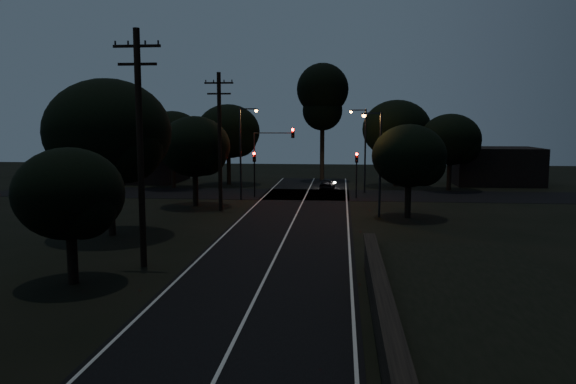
{
  "coord_description": "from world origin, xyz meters",
  "views": [
    {
      "loc": [
        3.28,
        -10.15,
        6.81
      ],
      "look_at": [
        0.0,
        24.0,
        2.5
      ],
      "focal_mm": 35.0,
      "sensor_mm": 36.0,
      "label": 1
    }
  ],
  "objects_px": {
    "utility_pole_mid": "(140,145)",
    "streetlight_b": "(363,145)",
    "utility_pole_far": "(220,139)",
    "streetlight_c": "(378,157)",
    "signal_left": "(254,166)",
    "signal_mast": "(273,149)",
    "streetlight_a": "(243,147)",
    "signal_right": "(357,167)",
    "tall_pine": "(323,96)",
    "car": "(327,184)"
  },
  "relations": [
    {
      "from": "utility_pole_far",
      "to": "signal_right",
      "type": "distance_m",
      "value": 13.53
    },
    {
      "from": "utility_pole_mid",
      "to": "streetlight_b",
      "type": "xyz_separation_m",
      "value": [
        11.31,
        29.0,
        -1.1
      ]
    },
    {
      "from": "car",
      "to": "streetlight_c",
      "type": "bearing_deg",
      "value": 109.18
    },
    {
      "from": "utility_pole_far",
      "to": "tall_pine",
      "type": "distance_m",
      "value": 24.41
    },
    {
      "from": "signal_mast",
      "to": "utility_pole_far",
      "type": "bearing_deg",
      "value": -111.11
    },
    {
      "from": "signal_left",
      "to": "car",
      "type": "height_order",
      "value": "signal_left"
    },
    {
      "from": "signal_right",
      "to": "tall_pine",
      "type": "bearing_deg",
      "value": 103.49
    },
    {
      "from": "signal_left",
      "to": "streetlight_a",
      "type": "distance_m",
      "value": 2.77
    },
    {
      "from": "signal_mast",
      "to": "streetlight_c",
      "type": "bearing_deg",
      "value": -48.81
    },
    {
      "from": "signal_right",
      "to": "streetlight_c",
      "type": "distance_m",
      "value": 10.18
    },
    {
      "from": "streetlight_b",
      "to": "streetlight_a",
      "type": "bearing_deg",
      "value": -150.52
    },
    {
      "from": "streetlight_b",
      "to": "streetlight_c",
      "type": "relative_size",
      "value": 1.07
    },
    {
      "from": "utility_pole_mid",
      "to": "signal_mast",
      "type": "bearing_deg",
      "value": 82.96
    },
    {
      "from": "signal_left",
      "to": "signal_mast",
      "type": "distance_m",
      "value": 2.26
    },
    {
      "from": "tall_pine",
      "to": "utility_pole_far",
      "type": "bearing_deg",
      "value": -106.93
    },
    {
      "from": "utility_pole_far",
      "to": "signal_mast",
      "type": "xyz_separation_m",
      "value": [
        3.09,
        7.99,
        -1.15
      ]
    },
    {
      "from": "utility_pole_mid",
      "to": "signal_right",
      "type": "distance_m",
      "value": 27.3
    },
    {
      "from": "tall_pine",
      "to": "streetlight_c",
      "type": "height_order",
      "value": "tall_pine"
    },
    {
      "from": "signal_mast",
      "to": "streetlight_c",
      "type": "xyz_separation_m",
      "value": [
        8.74,
        -9.99,
        0.01
      ]
    },
    {
      "from": "utility_pole_mid",
      "to": "streetlight_b",
      "type": "bearing_deg",
      "value": 68.7
    },
    {
      "from": "tall_pine",
      "to": "signal_left",
      "type": "distance_m",
      "value": 17.43
    },
    {
      "from": "streetlight_a",
      "to": "utility_pole_far",
      "type": "bearing_deg",
      "value": -96.59
    },
    {
      "from": "signal_right",
      "to": "signal_left",
      "type": "bearing_deg",
      "value": 180.0
    },
    {
      "from": "utility_pole_far",
      "to": "signal_right",
      "type": "height_order",
      "value": "utility_pole_far"
    },
    {
      "from": "streetlight_a",
      "to": "tall_pine",
      "type": "bearing_deg",
      "value": 69.64
    },
    {
      "from": "signal_mast",
      "to": "car",
      "type": "bearing_deg",
      "value": 51.63
    },
    {
      "from": "streetlight_c",
      "to": "streetlight_b",
      "type": "bearing_deg",
      "value": 92.14
    },
    {
      "from": "utility_pole_far",
      "to": "streetlight_c",
      "type": "distance_m",
      "value": 12.05
    },
    {
      "from": "tall_pine",
      "to": "streetlight_b",
      "type": "bearing_deg",
      "value": -68.62
    },
    {
      "from": "utility_pole_far",
      "to": "signal_left",
      "type": "relative_size",
      "value": 2.56
    },
    {
      "from": "streetlight_b",
      "to": "streetlight_c",
      "type": "bearing_deg",
      "value": -87.86
    },
    {
      "from": "streetlight_a",
      "to": "streetlight_b",
      "type": "distance_m",
      "value": 12.19
    },
    {
      "from": "utility_pole_far",
      "to": "streetlight_a",
      "type": "bearing_deg",
      "value": 83.41
    },
    {
      "from": "signal_left",
      "to": "signal_right",
      "type": "bearing_deg",
      "value": 0.0
    },
    {
      "from": "signal_right",
      "to": "streetlight_c",
      "type": "relative_size",
      "value": 0.55
    },
    {
      "from": "signal_right",
      "to": "streetlight_c",
      "type": "xyz_separation_m",
      "value": [
        1.23,
        -9.99,
        1.51
      ]
    },
    {
      "from": "streetlight_c",
      "to": "streetlight_a",
      "type": "bearing_deg",
      "value": 144.31
    },
    {
      "from": "signal_left",
      "to": "streetlight_a",
      "type": "bearing_deg",
      "value": -109.59
    },
    {
      "from": "utility_pole_far",
      "to": "streetlight_b",
      "type": "xyz_separation_m",
      "value": [
        11.31,
        12.0,
        -0.85
      ]
    },
    {
      "from": "signal_left",
      "to": "car",
      "type": "bearing_deg",
      "value": 43.02
    },
    {
      "from": "utility_pole_mid",
      "to": "signal_mast",
      "type": "height_order",
      "value": "utility_pole_mid"
    },
    {
      "from": "utility_pole_far",
      "to": "signal_left",
      "type": "xyz_separation_m",
      "value": [
        1.4,
        7.99,
        -2.65
      ]
    },
    {
      "from": "streetlight_b",
      "to": "streetlight_c",
      "type": "xyz_separation_m",
      "value": [
        0.52,
        -14.0,
        -0.29
      ]
    },
    {
      "from": "utility_pole_far",
      "to": "signal_right",
      "type": "relative_size",
      "value": 2.56
    },
    {
      "from": "streetlight_a",
      "to": "car",
      "type": "distance_m",
      "value": 11.48
    },
    {
      "from": "tall_pine",
      "to": "streetlight_b",
      "type": "xyz_separation_m",
      "value": [
        4.31,
        -11.0,
        -5.06
      ]
    },
    {
      "from": "utility_pole_mid",
      "to": "signal_right",
      "type": "xyz_separation_m",
      "value": [
        10.6,
        24.99,
        -2.9
      ]
    },
    {
      "from": "utility_pole_mid",
      "to": "streetlight_c",
      "type": "xyz_separation_m",
      "value": [
        11.83,
        15.0,
        -1.39
      ]
    },
    {
      "from": "streetlight_c",
      "to": "signal_left",
      "type": "bearing_deg",
      "value": 136.24
    },
    {
      "from": "tall_pine",
      "to": "signal_right",
      "type": "height_order",
      "value": "tall_pine"
    }
  ]
}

